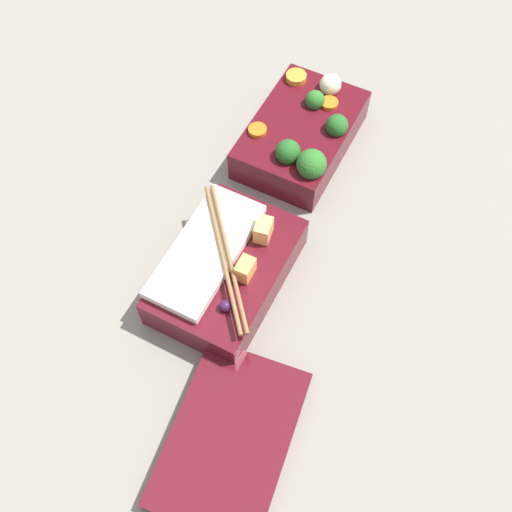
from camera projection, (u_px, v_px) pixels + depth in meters
name	position (u px, v px, depth m)	size (l,w,h in m)	color
ground_plane	(263.00, 198.00, 0.80)	(3.00, 3.00, 0.00)	gray
bento_tray_vegetable	(302.00, 134.00, 0.82)	(0.19, 0.13, 0.08)	#510F19
bento_tray_rice	(225.00, 269.00, 0.71)	(0.19, 0.14, 0.07)	#510F19
bento_lid	(230.00, 439.00, 0.63)	(0.19, 0.12, 0.02)	#510F19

